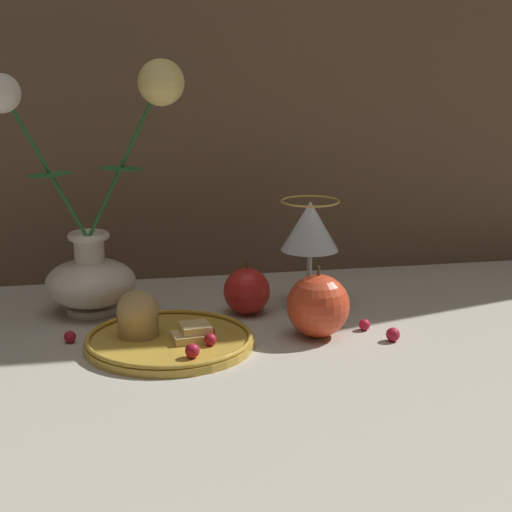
# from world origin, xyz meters

# --- Properties ---
(ground_plane) EXTENTS (2.40, 2.40, 0.00)m
(ground_plane) POSITION_xyz_m (0.00, 0.00, 0.00)
(ground_plane) COLOR #B7B2A3
(ground_plane) RESTS_ON ground
(vase) EXTENTS (0.27, 0.13, 0.36)m
(vase) POSITION_xyz_m (-0.15, 0.07, 0.11)
(vase) COLOR silver
(vase) RESTS_ON ground_plane
(plate_with_pastries) EXTENTS (0.22, 0.22, 0.07)m
(plate_with_pastries) POSITION_xyz_m (-0.07, -0.08, 0.02)
(plate_with_pastries) COLOR gold
(plate_with_pastries) RESTS_ON ground_plane
(wine_glass) EXTENTS (0.09, 0.09, 0.16)m
(wine_glass) POSITION_xyz_m (0.15, 0.05, 0.11)
(wine_glass) COLOR silver
(wine_glass) RESTS_ON ground_plane
(apple_beside_vase) EXTENTS (0.07, 0.07, 0.08)m
(apple_beside_vase) POSITION_xyz_m (0.06, 0.03, 0.03)
(apple_beside_vase) COLOR red
(apple_beside_vase) RESTS_ON ground_plane
(apple_near_glass) EXTENTS (0.08, 0.08, 0.10)m
(apple_near_glass) POSITION_xyz_m (0.13, -0.08, 0.04)
(apple_near_glass) COLOR #D14223
(apple_near_glass) RESTS_ON ground_plane
(berry_near_plate) EXTENTS (0.02, 0.02, 0.02)m
(berry_near_plate) POSITION_xyz_m (0.18, -0.01, 0.01)
(berry_near_plate) COLOR #AD192D
(berry_near_plate) RESTS_ON ground_plane
(berry_front_center) EXTENTS (0.02, 0.02, 0.02)m
(berry_front_center) POSITION_xyz_m (0.23, -0.12, 0.01)
(berry_front_center) COLOR #AD192D
(berry_front_center) RESTS_ON ground_plane
(berry_by_glass_stem) EXTENTS (0.02, 0.02, 0.02)m
(berry_by_glass_stem) POSITION_xyz_m (0.20, -0.07, 0.01)
(berry_by_glass_stem) COLOR #AD192D
(berry_by_glass_stem) RESTS_ON ground_plane
(berry_under_candlestick) EXTENTS (0.02, 0.02, 0.02)m
(berry_under_candlestick) POSITION_xyz_m (-0.19, -0.04, 0.01)
(berry_under_candlestick) COLOR #AD192D
(berry_under_candlestick) RESTS_ON ground_plane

